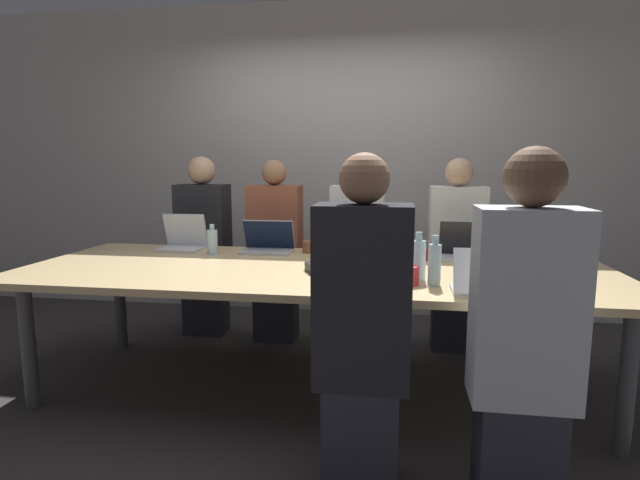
{
  "coord_description": "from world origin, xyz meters",
  "views": [
    {
      "loc": [
        0.47,
        -2.88,
        1.38
      ],
      "look_at": [
        0.01,
        0.1,
        0.92
      ],
      "focal_mm": 28.0,
      "sensor_mm": 36.0,
      "label": 1
    }
  ],
  "objects_px": {
    "bottle_near_right": "(435,264)",
    "person_far_center": "(357,254)",
    "bottle_far_left": "(212,242)",
    "bottle_near_midright": "(418,259)",
    "laptop_near_midright": "(361,272)",
    "person_near_midright": "(362,329)",
    "cup_near_midright": "(411,275)",
    "laptop_far_left": "(183,239)",
    "person_far_midleft": "(275,255)",
    "cup_far_right": "(421,254)",
    "person_near_right": "(524,338)",
    "laptop_far_midleft": "(268,243)",
    "person_far_right": "(456,258)",
    "laptop_far_right": "(467,248)",
    "cup_far_center": "(309,247)",
    "laptop_far_center": "(348,242)",
    "laptop_near_right": "(491,282)",
    "person_far_left": "(204,249)"
  },
  "relations": [
    {
      "from": "bottle_far_left",
      "to": "bottle_near_midright",
      "type": "relative_size",
      "value": 0.81
    },
    {
      "from": "laptop_far_left",
      "to": "bottle_near_midright",
      "type": "bearing_deg",
      "value": -23.69
    },
    {
      "from": "laptop_far_left",
      "to": "laptop_far_midleft",
      "type": "distance_m",
      "value": 0.63
    },
    {
      "from": "bottle_near_right",
      "to": "person_far_right",
      "type": "distance_m",
      "value": 1.23
    },
    {
      "from": "laptop_near_midright",
      "to": "bottle_far_left",
      "type": "bearing_deg",
      "value": -34.96
    },
    {
      "from": "cup_far_right",
      "to": "person_far_right",
      "type": "bearing_deg",
      "value": 62.16
    },
    {
      "from": "laptop_far_center",
      "to": "cup_near_midright",
      "type": "bearing_deg",
      "value": -64.94
    },
    {
      "from": "cup_near_midright",
      "to": "person_far_center",
      "type": "relative_size",
      "value": 0.07
    },
    {
      "from": "bottle_far_left",
      "to": "person_far_midleft",
      "type": "relative_size",
      "value": 0.15
    },
    {
      "from": "laptop_near_midright",
      "to": "cup_near_midright",
      "type": "bearing_deg",
      "value": -161.86
    },
    {
      "from": "bottle_near_right",
      "to": "person_far_center",
      "type": "bearing_deg",
      "value": 111.65
    },
    {
      "from": "cup_far_right",
      "to": "bottle_near_right",
      "type": "bearing_deg",
      "value": -87.01
    },
    {
      "from": "laptop_far_midleft",
      "to": "cup_near_midright",
      "type": "bearing_deg",
      "value": -40.1
    },
    {
      "from": "laptop_near_right",
      "to": "person_near_midright",
      "type": "bearing_deg",
      "value": 31.5
    },
    {
      "from": "laptop_far_left",
      "to": "bottle_near_midright",
      "type": "distance_m",
      "value": 1.79
    },
    {
      "from": "person_near_right",
      "to": "bottle_near_midright",
      "type": "relative_size",
      "value": 5.62
    },
    {
      "from": "bottle_far_left",
      "to": "laptop_far_center",
      "type": "distance_m",
      "value": 0.93
    },
    {
      "from": "person_near_right",
      "to": "person_far_right",
      "type": "bearing_deg",
      "value": -87.92
    },
    {
      "from": "bottle_near_right",
      "to": "cup_near_midright",
      "type": "bearing_deg",
      "value": -177.99
    },
    {
      "from": "laptop_far_midleft",
      "to": "bottle_far_left",
      "type": "bearing_deg",
      "value": -156.81
    },
    {
      "from": "person_near_midright",
      "to": "cup_far_center",
      "type": "bearing_deg",
      "value": -70.86
    },
    {
      "from": "person_far_right",
      "to": "cup_far_center",
      "type": "bearing_deg",
      "value": -160.97
    },
    {
      "from": "cup_far_right",
      "to": "cup_near_midright",
      "type": "relative_size",
      "value": 0.9
    },
    {
      "from": "person_near_right",
      "to": "laptop_far_midleft",
      "type": "xyz_separation_m",
      "value": [
        -1.39,
        1.38,
        0.13
      ]
    },
    {
      "from": "bottle_near_right",
      "to": "person_far_center",
      "type": "relative_size",
      "value": 0.18
    },
    {
      "from": "laptop_near_right",
      "to": "person_far_left",
      "type": "relative_size",
      "value": 0.25
    },
    {
      "from": "bottle_near_right",
      "to": "bottle_near_midright",
      "type": "height_order",
      "value": "same"
    },
    {
      "from": "bottle_near_right",
      "to": "cup_near_midright",
      "type": "height_order",
      "value": "bottle_near_right"
    },
    {
      "from": "bottle_near_right",
      "to": "cup_near_midright",
      "type": "distance_m",
      "value": 0.13
    },
    {
      "from": "laptop_far_right",
      "to": "bottle_near_midright",
      "type": "height_order",
      "value": "bottle_near_midright"
    },
    {
      "from": "cup_near_midright",
      "to": "laptop_far_midleft",
      "type": "height_order",
      "value": "laptop_far_midleft"
    },
    {
      "from": "cup_far_right",
      "to": "bottle_far_left",
      "type": "height_order",
      "value": "bottle_far_left"
    },
    {
      "from": "bottle_near_right",
      "to": "person_far_midleft",
      "type": "relative_size",
      "value": 0.18
    },
    {
      "from": "person_near_right",
      "to": "person_far_right",
      "type": "relative_size",
      "value": 1.02
    },
    {
      "from": "person_far_right",
      "to": "laptop_near_midright",
      "type": "distance_m",
      "value": 1.42
    },
    {
      "from": "person_far_right",
      "to": "person_far_left",
      "type": "relative_size",
      "value": 0.99
    },
    {
      "from": "laptop_far_midleft",
      "to": "person_far_center",
      "type": "xyz_separation_m",
      "value": [
        0.59,
        0.42,
        -0.14
      ]
    },
    {
      "from": "bottle_far_left",
      "to": "laptop_far_right",
      "type": "bearing_deg",
      "value": 3.47
    },
    {
      "from": "person_far_left",
      "to": "laptop_far_right",
      "type": "bearing_deg",
      "value": -13.85
    },
    {
      "from": "bottle_near_right",
      "to": "laptop_near_midright",
      "type": "xyz_separation_m",
      "value": [
        -0.36,
        -0.09,
        -0.04
      ]
    },
    {
      "from": "bottle_far_left",
      "to": "cup_far_center",
      "type": "bearing_deg",
      "value": 15.67
    },
    {
      "from": "person_near_right",
      "to": "laptop_far_left",
      "type": "height_order",
      "value": "person_near_right"
    },
    {
      "from": "laptop_near_midright",
      "to": "cup_near_midright",
      "type": "height_order",
      "value": "laptop_near_midright"
    },
    {
      "from": "laptop_near_midright",
      "to": "person_near_midright",
      "type": "distance_m",
      "value": 0.46
    },
    {
      "from": "person_far_center",
      "to": "laptop_far_midleft",
      "type": "bearing_deg",
      "value": -144.98
    },
    {
      "from": "laptop_far_center",
      "to": "person_far_center",
      "type": "bearing_deg",
      "value": 83.06
    },
    {
      "from": "laptop_near_right",
      "to": "person_near_right",
      "type": "bearing_deg",
      "value": 98.36
    },
    {
      "from": "laptop_far_left",
      "to": "cup_far_center",
      "type": "xyz_separation_m",
      "value": [
        0.92,
        0.01,
        -0.03
      ]
    },
    {
      "from": "laptop_near_right",
      "to": "person_far_midleft",
      "type": "height_order",
      "value": "person_far_midleft"
    },
    {
      "from": "bottle_near_right",
      "to": "cup_far_right",
      "type": "distance_m",
      "value": 0.67
    }
  ]
}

